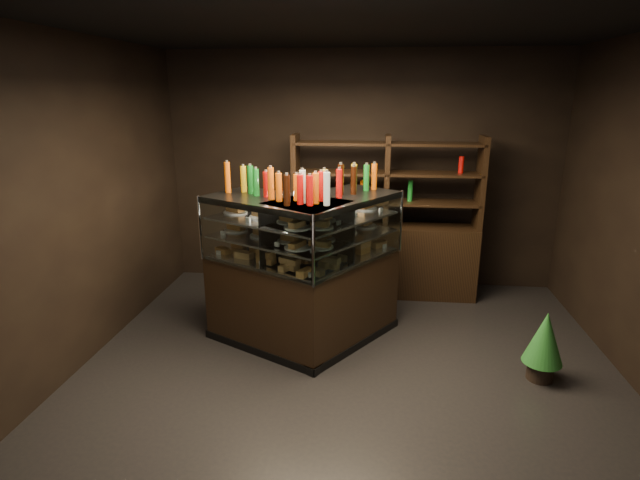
# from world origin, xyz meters

# --- Properties ---
(ground) EXTENTS (5.00, 5.00, 0.00)m
(ground) POSITION_xyz_m (0.00, 0.00, 0.00)
(ground) COLOR black
(ground) RESTS_ON ground
(room_shell) EXTENTS (5.02, 5.02, 3.01)m
(room_shell) POSITION_xyz_m (0.00, 0.00, 1.94)
(room_shell) COLOR black
(room_shell) RESTS_ON ground
(display_case) EXTENTS (2.02, 1.55, 1.52)m
(display_case) POSITION_xyz_m (-0.47, 0.69, 0.51)
(display_case) COLOR black
(display_case) RESTS_ON ground
(food_display) EXTENTS (1.62, 1.14, 0.47)m
(food_display) POSITION_xyz_m (-0.47, 0.68, 1.16)
(food_display) COLOR gold
(food_display) RESTS_ON display_case
(bottles_top) EXTENTS (1.45, 1.00, 0.30)m
(bottles_top) POSITION_xyz_m (-0.47, 0.69, 1.66)
(bottles_top) COLOR silver
(bottles_top) RESTS_ON display_case
(potted_conifer) EXTENTS (0.34, 0.34, 0.74)m
(potted_conifer) POSITION_xyz_m (1.73, 0.21, 0.42)
(potted_conifer) COLOR black
(potted_conifer) RESTS_ON ground
(back_shelving) EXTENTS (2.27, 0.44, 2.00)m
(back_shelving) POSITION_xyz_m (0.32, 2.05, 0.61)
(back_shelving) COLOR black
(back_shelving) RESTS_ON ground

